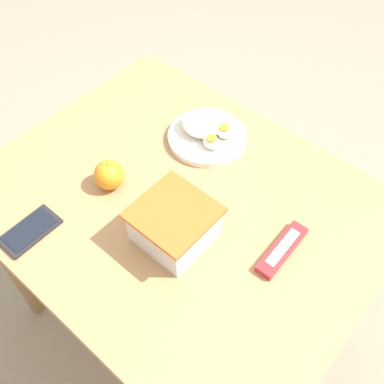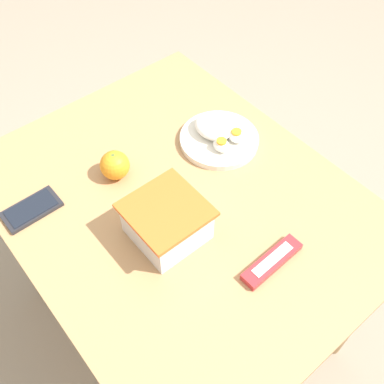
% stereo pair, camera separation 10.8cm
% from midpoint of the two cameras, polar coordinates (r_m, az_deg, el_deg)
% --- Properties ---
extents(ground_plane, '(10.00, 10.00, 0.00)m').
position_cam_midpoint_polar(ground_plane, '(1.73, -2.95, -15.65)').
color(ground_plane, gray).
extents(table, '(0.97, 0.77, 0.71)m').
position_cam_midpoint_polar(table, '(1.18, -4.19, -3.85)').
color(table, '#AD7F51').
rests_on(table, ground_plane).
extents(food_container, '(0.17, 0.17, 0.10)m').
position_cam_midpoint_polar(food_container, '(1.01, -5.33, -4.53)').
color(food_container, white).
rests_on(food_container, table).
extents(orange_fruit, '(0.08, 0.08, 0.08)m').
position_cam_midpoint_polar(orange_fruit, '(1.13, -13.17, 1.95)').
color(orange_fruit, orange).
rests_on(orange_fruit, table).
extents(rice_plate, '(0.21, 0.21, 0.06)m').
position_cam_midpoint_polar(rice_plate, '(1.23, -0.78, 7.36)').
color(rice_plate, silver).
rests_on(rice_plate, table).
extents(candy_bar, '(0.05, 0.16, 0.02)m').
position_cam_midpoint_polar(candy_bar, '(1.02, 8.43, -7.43)').
color(candy_bar, '#B7282D').
rests_on(candy_bar, table).
extents(cell_phone, '(0.07, 0.14, 0.01)m').
position_cam_midpoint_polar(cell_phone, '(1.13, -22.50, -4.75)').
color(cell_phone, '#232328').
rests_on(cell_phone, table).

